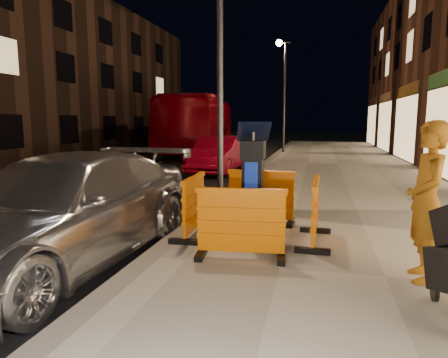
% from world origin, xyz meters
% --- Properties ---
extents(ground_plane, '(120.00, 120.00, 0.00)m').
position_xyz_m(ground_plane, '(0.00, 0.00, 0.00)').
color(ground_plane, black).
rests_on(ground_plane, ground).
extents(sidewalk, '(6.00, 60.00, 0.15)m').
position_xyz_m(sidewalk, '(3.00, 0.00, 0.07)').
color(sidewalk, gray).
rests_on(sidewalk, ground).
extents(kerb, '(0.30, 60.00, 0.15)m').
position_xyz_m(kerb, '(0.00, 0.00, 0.07)').
color(kerb, slate).
rests_on(kerb, ground).
extents(parking_kiosk, '(0.54, 0.54, 1.70)m').
position_xyz_m(parking_kiosk, '(1.21, 1.19, 1.00)').
color(parking_kiosk, black).
rests_on(parking_kiosk, sidewalk).
extents(barrier_front, '(1.26, 0.61, 0.95)m').
position_xyz_m(barrier_front, '(1.21, 0.24, 0.63)').
color(barrier_front, orange).
rests_on(barrier_front, sidewalk).
extents(barrier_back, '(1.24, 0.56, 0.95)m').
position_xyz_m(barrier_back, '(1.21, 2.14, 0.63)').
color(barrier_back, orange).
rests_on(barrier_back, sidewalk).
extents(barrier_kerbside, '(0.55, 1.24, 0.95)m').
position_xyz_m(barrier_kerbside, '(0.26, 1.19, 0.63)').
color(barrier_kerbside, orange).
rests_on(barrier_kerbside, sidewalk).
extents(barrier_bldgside, '(0.54, 1.23, 0.95)m').
position_xyz_m(barrier_bldgside, '(2.16, 1.19, 0.63)').
color(barrier_bldgside, orange).
rests_on(barrier_bldgside, sidewalk).
extents(car_silver, '(2.47, 5.32, 1.50)m').
position_xyz_m(car_silver, '(-1.26, -0.06, 0.00)').
color(car_silver, '#B9B9BE').
rests_on(car_silver, ground).
extents(car_red, '(1.56, 4.19, 1.37)m').
position_xyz_m(car_red, '(-1.49, 9.84, 0.00)').
color(car_red, '#A4071F').
rests_on(car_red, ground).
extents(bus_doubledecker, '(4.36, 12.34, 3.36)m').
position_xyz_m(bus_doubledecker, '(-4.87, 18.53, 0.00)').
color(bus_doubledecker, maroon).
rests_on(bus_doubledecker, ground).
extents(man, '(0.44, 0.67, 1.84)m').
position_xyz_m(man, '(3.39, 0.02, 1.07)').
color(man, '#935510').
rests_on(man, sidewalk).
extents(street_lamp_mid, '(0.12, 0.12, 6.00)m').
position_xyz_m(street_lamp_mid, '(0.25, 3.00, 3.15)').
color(street_lamp_mid, '#3F3F44').
rests_on(street_lamp_mid, sidewalk).
extents(street_lamp_far, '(0.12, 0.12, 6.00)m').
position_xyz_m(street_lamp_far, '(0.25, 18.00, 3.15)').
color(street_lamp_far, '#3F3F44').
rests_on(street_lamp_far, sidewalk).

